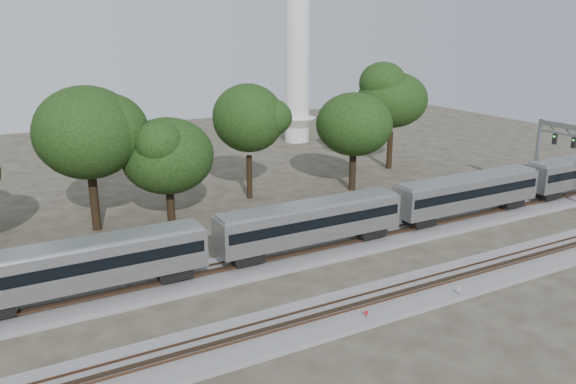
% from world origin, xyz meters
% --- Properties ---
extents(ground, '(160.00, 160.00, 0.00)m').
position_xyz_m(ground, '(0.00, 0.00, 0.00)').
color(ground, '#383328').
rests_on(ground, ground).
extents(track_far, '(160.00, 5.00, 0.73)m').
position_xyz_m(track_far, '(0.00, 6.00, 0.21)').
color(track_far, slate).
rests_on(track_far, ground).
extents(track_near, '(160.00, 5.00, 0.73)m').
position_xyz_m(track_near, '(0.00, -4.00, 0.21)').
color(track_near, slate).
rests_on(track_near, ground).
extents(train, '(87.76, 3.02, 4.46)m').
position_xyz_m(train, '(5.99, 6.00, 3.13)').
color(train, '#B9BBC0').
rests_on(train, ground).
extents(switch_stand_red, '(0.29, 0.11, 0.92)m').
position_xyz_m(switch_stand_red, '(3.19, -5.74, 0.59)').
color(switch_stand_red, '#512D19').
rests_on(switch_stand_red, ground).
extents(switch_stand_white, '(0.28, 0.13, 0.92)m').
position_xyz_m(switch_stand_white, '(11.08, -6.16, 0.59)').
color(switch_stand_white, '#512D19').
rests_on(switch_stand_white, ground).
extents(switch_lever, '(0.55, 0.39, 0.30)m').
position_xyz_m(switch_lever, '(7.19, -5.70, 0.15)').
color(switch_lever, '#512D19').
rests_on(switch_lever, ground).
extents(signal_gantry, '(0.61, 7.19, 8.74)m').
position_xyz_m(signal_gantry, '(38.28, 6.00, 6.37)').
color(signal_gantry, gray).
rests_on(signal_gantry, ground).
extents(tree_3, '(9.68, 9.68, 13.65)m').
position_xyz_m(tree_3, '(-9.16, 21.29, 9.52)').
color(tree_3, black).
rests_on(tree_3, ground).
extents(tree_4, '(6.95, 6.95, 9.80)m').
position_xyz_m(tree_4, '(-2.17, 19.86, 6.82)').
color(tree_4, black).
rests_on(tree_4, ground).
extents(tree_5, '(9.36, 9.36, 13.20)m').
position_xyz_m(tree_5, '(8.20, 23.56, 9.20)').
color(tree_5, black).
rests_on(tree_5, ground).
extents(tree_6, '(8.07, 8.07, 11.37)m').
position_xyz_m(tree_6, '(20.41, 20.72, 7.92)').
color(tree_6, black).
rests_on(tree_6, ground).
extents(tree_7, '(9.55, 9.55, 13.47)m').
position_xyz_m(tree_7, '(30.91, 26.96, 9.39)').
color(tree_7, black).
rests_on(tree_7, ground).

